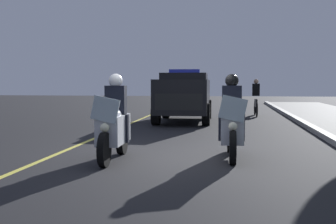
% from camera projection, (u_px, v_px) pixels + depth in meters
% --- Properties ---
extents(ground_plane, '(80.00, 80.00, 0.00)m').
position_uv_depth(ground_plane, '(165.00, 157.00, 9.22)').
color(ground_plane, black).
extents(lane_stripe_center, '(48.00, 0.12, 0.01)m').
position_uv_depth(lane_stripe_center, '(56.00, 154.00, 9.54)').
color(lane_stripe_center, '#E0D14C').
rests_on(lane_stripe_center, ground).
extents(police_motorcycle_lead_left, '(2.14, 0.57, 1.72)m').
position_uv_depth(police_motorcycle_lead_left, '(114.00, 125.00, 8.81)').
color(police_motorcycle_lead_left, black).
rests_on(police_motorcycle_lead_left, ground).
extents(police_motorcycle_lead_right, '(2.14, 0.57, 1.72)m').
position_uv_depth(police_motorcycle_lead_right, '(232.00, 124.00, 9.06)').
color(police_motorcycle_lead_right, black).
rests_on(police_motorcycle_lead_right, ground).
extents(police_suv, '(4.95, 2.18, 2.05)m').
position_uv_depth(police_suv, '(184.00, 94.00, 17.42)').
color(police_suv, black).
rests_on(police_suv, ground).
extents(cyclist_background, '(1.76, 0.33, 1.69)m').
position_uv_depth(cyclist_background, '(256.00, 98.00, 20.24)').
color(cyclist_background, black).
rests_on(cyclist_background, ground).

